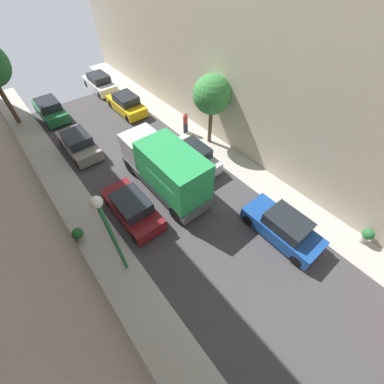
# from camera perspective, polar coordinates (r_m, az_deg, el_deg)

# --- Properties ---
(ground) EXTENTS (32.00, 32.00, 0.00)m
(ground) POSITION_cam_1_polar(r_m,az_deg,el_deg) (14.77, -3.23, -1.70)
(ground) COLOR #423F42
(sidewalk_left) EXTENTS (2.00, 44.00, 0.15)m
(sidewalk_left) POSITION_cam_1_polar(r_m,az_deg,el_deg) (13.71, -20.42, -11.71)
(sidewalk_left) COLOR #B7B2A8
(sidewalk_left) RESTS_ON ground
(sidewalk_right) EXTENTS (2.00, 44.00, 0.15)m
(sidewalk_right) POSITION_cam_1_polar(r_m,az_deg,el_deg) (17.18, 10.20, 6.70)
(sidewalk_right) COLOR #B7B2A8
(sidewalk_right) RESTS_ON ground
(parked_car_left_1) EXTENTS (1.78, 4.20, 1.57)m
(parked_car_left_1) POSITION_cam_1_polar(r_m,az_deg,el_deg) (13.82, -13.93, -3.66)
(parked_car_left_1) COLOR maroon
(parked_car_left_1) RESTS_ON ground
(parked_car_left_2) EXTENTS (1.78, 4.20, 1.57)m
(parked_car_left_2) POSITION_cam_1_polar(r_m,az_deg,el_deg) (19.32, -25.20, 10.27)
(parked_car_left_2) COLOR gray
(parked_car_left_2) RESTS_ON ground
(parked_car_left_3) EXTENTS (1.78, 4.20, 1.57)m
(parked_car_left_3) POSITION_cam_1_polar(r_m,az_deg,el_deg) (24.52, -30.50, 16.42)
(parked_car_left_3) COLOR #1E6638
(parked_car_left_3) RESTS_ON ground
(parked_car_right_1) EXTENTS (1.78, 4.20, 1.57)m
(parked_car_right_1) POSITION_cam_1_polar(r_m,az_deg,el_deg) (13.54, 20.66, -7.78)
(parked_car_right_1) COLOR #194799
(parked_car_right_1) RESTS_ON ground
(parked_car_right_2) EXTENTS (1.78, 4.20, 1.57)m
(parked_car_right_2) POSITION_cam_1_polar(r_m,az_deg,el_deg) (16.49, 0.11, 8.48)
(parked_car_right_2) COLOR silver
(parked_car_right_2) RESTS_ON ground
(parked_car_right_3) EXTENTS (1.78, 4.20, 1.57)m
(parked_car_right_3) POSITION_cam_1_polar(r_m,az_deg,el_deg) (22.93, -15.22, 19.39)
(parked_car_right_3) COLOR gold
(parked_car_right_3) RESTS_ON ground
(parked_car_right_4) EXTENTS (1.78, 4.20, 1.57)m
(parked_car_right_4) POSITION_cam_1_polar(r_m,az_deg,el_deg) (27.35, -20.96, 22.89)
(parked_car_right_4) COLOR white
(parked_car_right_4) RESTS_ON ground
(delivery_truck) EXTENTS (2.26, 6.60, 3.38)m
(delivery_truck) POSITION_cam_1_polar(r_m,az_deg,el_deg) (14.13, -6.33, 5.66)
(delivery_truck) COLOR #4C4C51
(delivery_truck) RESTS_ON ground
(pedestrian) EXTENTS (0.40, 0.36, 1.72)m
(pedestrian) POSITION_cam_1_polar(r_m,az_deg,el_deg) (19.19, -1.55, 16.23)
(pedestrian) COLOR #2D334C
(pedestrian) RESTS_ON sidewalk_right
(street_tree_1) EXTENTS (2.52, 2.52, 4.92)m
(street_tree_1) POSITION_cam_1_polar(r_m,az_deg,el_deg) (16.88, 4.76, 21.84)
(street_tree_1) COLOR brown
(street_tree_1) RESTS_ON sidewalk_right
(potted_plant_0) EXTENTS (0.57, 0.57, 0.79)m
(potted_plant_0) POSITION_cam_1_polar(r_m,az_deg,el_deg) (13.95, -25.30, -9.00)
(potted_plant_0) COLOR #B2A899
(potted_plant_0) RESTS_ON sidewalk_left
(potted_plant_1) EXTENTS (0.57, 0.57, 0.92)m
(potted_plant_1) POSITION_cam_1_polar(r_m,az_deg,el_deg) (15.32, 36.03, -8.27)
(potted_plant_1) COLOR #B2A899
(potted_plant_1) RESTS_ON sidewalk_right
(lamp_post) EXTENTS (0.44, 0.44, 5.20)m
(lamp_post) POSITION_cam_1_polar(r_m,az_deg,el_deg) (9.77, -19.16, -7.93)
(lamp_post) COLOR #26723F
(lamp_post) RESTS_ON sidewalk_left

